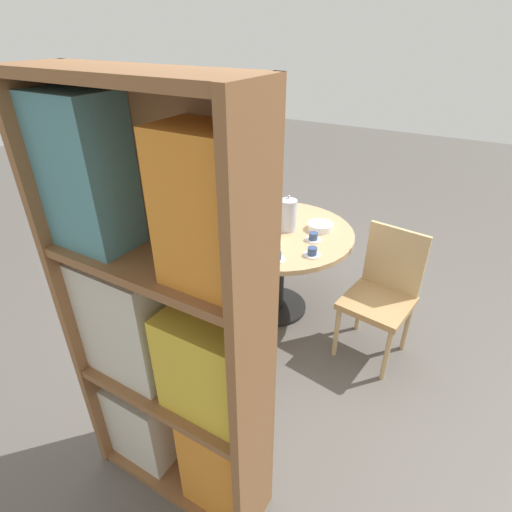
{
  "coord_description": "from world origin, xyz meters",
  "views": [
    {
      "loc": [
        -1.22,
        2.38,
        2.04
      ],
      "look_at": [
        0.0,
        0.3,
        0.65
      ],
      "focal_mm": 28.0,
      "sensor_mm": 36.0,
      "label": 1
    }
  ],
  "objects_px": {
    "chair_b": "(382,292)",
    "cup_a": "(279,205)",
    "cup_c": "(312,252)",
    "chair_a": "(184,237)",
    "coffee_pot": "(288,214)",
    "water_bottle": "(261,207)",
    "bookshelf": "(165,338)",
    "cup_d": "(277,257)",
    "cake_main": "(264,239)",
    "cup_b": "(313,237)"
  },
  "relations": [
    {
      "from": "bookshelf",
      "to": "chair_a",
      "type": "bearing_deg",
      "value": 128.09
    },
    {
      "from": "cup_a",
      "to": "water_bottle",
      "type": "bearing_deg",
      "value": 88.3
    },
    {
      "from": "chair_a",
      "to": "cup_d",
      "type": "distance_m",
      "value": 1.11
    },
    {
      "from": "water_bottle",
      "to": "cup_d",
      "type": "relative_size",
      "value": 2.51
    },
    {
      "from": "bookshelf",
      "to": "cup_d",
      "type": "height_order",
      "value": "bookshelf"
    },
    {
      "from": "cake_main",
      "to": "cup_c",
      "type": "distance_m",
      "value": 0.36
    },
    {
      "from": "chair_a",
      "to": "cup_a",
      "type": "xyz_separation_m",
      "value": [
        -0.65,
        -0.48,
        0.26
      ]
    },
    {
      "from": "coffee_pot",
      "to": "cake_main",
      "type": "bearing_deg",
      "value": 79.59
    },
    {
      "from": "water_bottle",
      "to": "cup_a",
      "type": "bearing_deg",
      "value": -91.7
    },
    {
      "from": "chair_a",
      "to": "bookshelf",
      "type": "bearing_deg",
      "value": 126.49
    },
    {
      "from": "water_bottle",
      "to": "cup_c",
      "type": "relative_size",
      "value": 2.51
    },
    {
      "from": "coffee_pot",
      "to": "cup_c",
      "type": "distance_m",
      "value": 0.42
    },
    {
      "from": "cup_a",
      "to": "cup_b",
      "type": "xyz_separation_m",
      "value": [
        -0.48,
        0.4,
        0.0
      ]
    },
    {
      "from": "chair_a",
      "to": "cup_b",
      "type": "bearing_deg",
      "value": -177.52
    },
    {
      "from": "water_bottle",
      "to": "cup_a",
      "type": "distance_m",
      "value": 0.32
    },
    {
      "from": "chair_b",
      "to": "cup_a",
      "type": "xyz_separation_m",
      "value": [
        1.02,
        -0.44,
        0.26
      ]
    },
    {
      "from": "chair_a",
      "to": "cup_a",
      "type": "height_order",
      "value": "chair_a"
    },
    {
      "from": "chair_b",
      "to": "bookshelf",
      "type": "bearing_deg",
      "value": -103.57
    },
    {
      "from": "chair_a",
      "to": "coffee_pot",
      "type": "height_order",
      "value": "coffee_pot"
    },
    {
      "from": "water_bottle",
      "to": "cake_main",
      "type": "distance_m",
      "value": 0.39
    },
    {
      "from": "chair_a",
      "to": "cup_d",
      "type": "bearing_deg",
      "value": 162.65
    },
    {
      "from": "cake_main",
      "to": "cup_d",
      "type": "height_order",
      "value": "cake_main"
    },
    {
      "from": "water_bottle",
      "to": "coffee_pot",
      "type": "bearing_deg",
      "value": 171.13
    },
    {
      "from": "bookshelf",
      "to": "cup_d",
      "type": "bearing_deg",
      "value": 93.51
    },
    {
      "from": "chair_b",
      "to": "water_bottle",
      "type": "bearing_deg",
      "value": -179.99
    },
    {
      "from": "chair_a",
      "to": "cup_a",
      "type": "relative_size",
      "value": 7.9
    },
    {
      "from": "chair_b",
      "to": "cup_a",
      "type": "height_order",
      "value": "chair_b"
    },
    {
      "from": "coffee_pot",
      "to": "water_bottle",
      "type": "bearing_deg",
      "value": -8.87
    },
    {
      "from": "chair_a",
      "to": "cup_b",
      "type": "relative_size",
      "value": 7.9
    },
    {
      "from": "chair_a",
      "to": "coffee_pot",
      "type": "distance_m",
      "value": 0.98
    },
    {
      "from": "bookshelf",
      "to": "cup_a",
      "type": "height_order",
      "value": "bookshelf"
    },
    {
      "from": "chair_b",
      "to": "cake_main",
      "type": "distance_m",
      "value": 0.88
    },
    {
      "from": "chair_b",
      "to": "cup_c",
      "type": "height_order",
      "value": "chair_b"
    },
    {
      "from": "chair_a",
      "to": "chair_b",
      "type": "bearing_deg",
      "value": 179.64
    },
    {
      "from": "chair_b",
      "to": "cake_main",
      "type": "height_order",
      "value": "chair_b"
    },
    {
      "from": "chair_b",
      "to": "cake_main",
      "type": "xyz_separation_m",
      "value": [
        0.83,
        0.17,
        0.26
      ]
    },
    {
      "from": "chair_a",
      "to": "water_bottle",
      "type": "height_order",
      "value": "water_bottle"
    },
    {
      "from": "cup_c",
      "to": "cake_main",
      "type": "bearing_deg",
      "value": 2.05
    },
    {
      "from": "bookshelf",
      "to": "cake_main",
      "type": "relative_size",
      "value": 7.59
    },
    {
      "from": "chair_a",
      "to": "cup_c",
      "type": "height_order",
      "value": "chair_a"
    },
    {
      "from": "cup_c",
      "to": "chair_b",
      "type": "bearing_deg",
      "value": -161.06
    },
    {
      "from": "coffee_pot",
      "to": "water_bottle",
      "type": "xyz_separation_m",
      "value": [
        0.25,
        -0.04,
        -0.01
      ]
    },
    {
      "from": "cake_main",
      "to": "cup_a",
      "type": "bearing_deg",
      "value": -72.43
    },
    {
      "from": "cake_main",
      "to": "water_bottle",
      "type": "bearing_deg",
      "value": -57.08
    },
    {
      "from": "bookshelf",
      "to": "coffee_pot",
      "type": "distance_m",
      "value": 1.56
    },
    {
      "from": "chair_a",
      "to": "bookshelf",
      "type": "height_order",
      "value": "bookshelf"
    },
    {
      "from": "chair_b",
      "to": "cup_b",
      "type": "xyz_separation_m",
      "value": [
        0.54,
        -0.04,
        0.26
      ]
    },
    {
      "from": "cup_b",
      "to": "bookshelf",
      "type": "bearing_deg",
      "value": 88.89
    },
    {
      "from": "bookshelf",
      "to": "water_bottle",
      "type": "distance_m",
      "value": 1.66
    },
    {
      "from": "water_bottle",
      "to": "cup_c",
      "type": "xyz_separation_m",
      "value": [
        -0.57,
        0.3,
        -0.09
      ]
    }
  ]
}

